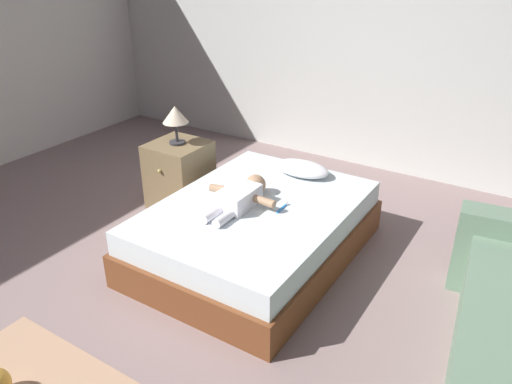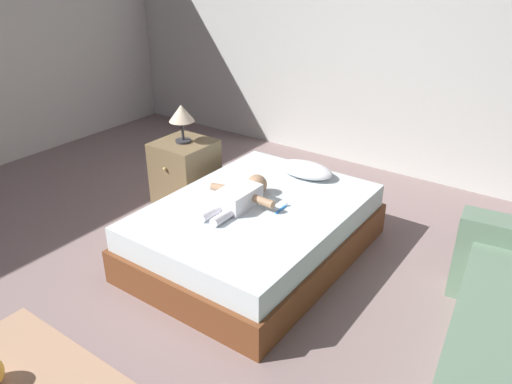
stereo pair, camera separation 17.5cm
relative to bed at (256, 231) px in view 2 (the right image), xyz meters
The scene contains 8 objects.
ground_plane 0.96m from the bed, 103.46° to the right, with size 8.00×8.00×0.00m, color gray.
wall_behind_bed 2.36m from the bed, 95.95° to the left, with size 8.00×0.12×2.57m, color silver.
bed is the anchor object (origin of this frame).
pillow 0.69m from the bed, 87.39° to the left, with size 0.46×0.27×0.10m.
baby 0.30m from the bed, 150.46° to the right, with size 0.54×0.64×0.15m.
toothbrush 0.29m from the bed, 14.77° to the left, with size 0.02×0.15×0.02m.
nightstand 1.04m from the bed, 161.72° to the left, with size 0.45×0.48×0.58m.
lamp 1.20m from the bed, 161.72° to the left, with size 0.21×0.21×0.32m.
Camera 2 is at (2.02, -1.61, 2.06)m, focal length 34.80 mm.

